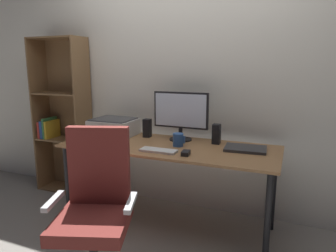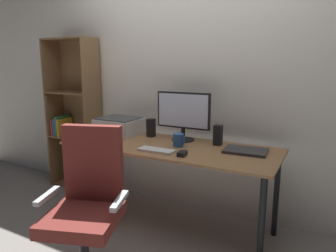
{
  "view_description": "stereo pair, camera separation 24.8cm",
  "coord_description": "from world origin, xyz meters",
  "px_view_note": "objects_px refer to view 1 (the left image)",
  "views": [
    {
      "loc": [
        0.94,
        -2.28,
        1.4
      ],
      "look_at": [
        0.01,
        -0.03,
        0.91
      ],
      "focal_mm": 32.52,
      "sensor_mm": 36.0,
      "label": 1
    },
    {
      "loc": [
        1.16,
        -2.18,
        1.4
      ],
      "look_at": [
        0.01,
        -0.03,
        0.91
      ],
      "focal_mm": 32.52,
      "sensor_mm": 36.0,
      "label": 2
    }
  ],
  "objects_px": {
    "office_chair": "(95,216)",
    "bookshelf": "(63,118)",
    "mouse": "(186,153)",
    "speaker_left": "(147,128)",
    "printer": "(114,127)",
    "keyboard": "(159,151)",
    "speaker_right": "(216,134)",
    "monitor": "(181,113)",
    "coffee_mug": "(178,140)",
    "desk": "(169,154)",
    "laptop": "(245,149)"
  },
  "relations": [
    {
      "from": "desk",
      "to": "bookshelf",
      "type": "height_order",
      "value": "bookshelf"
    },
    {
      "from": "speaker_left",
      "to": "laptop",
      "type": "bearing_deg",
      "value": -6.51
    },
    {
      "from": "mouse",
      "to": "coffee_mug",
      "type": "relative_size",
      "value": 0.89
    },
    {
      "from": "keyboard",
      "to": "mouse",
      "type": "bearing_deg",
      "value": -1.63
    },
    {
      "from": "desk",
      "to": "monitor",
      "type": "distance_m",
      "value": 0.39
    },
    {
      "from": "desk",
      "to": "keyboard",
      "type": "height_order",
      "value": "keyboard"
    },
    {
      "from": "speaker_left",
      "to": "keyboard",
      "type": "bearing_deg",
      "value": -53.77
    },
    {
      "from": "printer",
      "to": "office_chair",
      "type": "xyz_separation_m",
      "value": [
        0.46,
        -0.97,
        -0.36
      ]
    },
    {
      "from": "speaker_left",
      "to": "printer",
      "type": "distance_m",
      "value": 0.34
    },
    {
      "from": "monitor",
      "to": "coffee_mug",
      "type": "height_order",
      "value": "monitor"
    },
    {
      "from": "keyboard",
      "to": "office_chair",
      "type": "height_order",
      "value": "office_chair"
    },
    {
      "from": "desk",
      "to": "mouse",
      "type": "bearing_deg",
      "value": -43.67
    },
    {
      "from": "mouse",
      "to": "office_chair",
      "type": "distance_m",
      "value": 0.78
    },
    {
      "from": "coffee_mug",
      "to": "monitor",
      "type": "bearing_deg",
      "value": 105.05
    },
    {
      "from": "keyboard",
      "to": "speaker_right",
      "type": "bearing_deg",
      "value": 49.5
    },
    {
      "from": "mouse",
      "to": "bookshelf",
      "type": "xyz_separation_m",
      "value": [
        -1.65,
        0.57,
        0.07
      ]
    },
    {
      "from": "keyboard",
      "to": "printer",
      "type": "xyz_separation_m",
      "value": [
        -0.64,
        0.36,
        0.07
      ]
    },
    {
      "from": "mouse",
      "to": "coffee_mug",
      "type": "bearing_deg",
      "value": 115.82
    },
    {
      "from": "coffee_mug",
      "to": "keyboard",
      "type": "bearing_deg",
      "value": -110.34
    },
    {
      "from": "office_chair",
      "to": "bookshelf",
      "type": "xyz_separation_m",
      "value": [
        -1.25,
        1.16,
        0.37
      ]
    },
    {
      "from": "keyboard",
      "to": "desk",
      "type": "bearing_deg",
      "value": 90.62
    },
    {
      "from": "mouse",
      "to": "speaker_right",
      "type": "relative_size",
      "value": 0.56
    },
    {
      "from": "laptop",
      "to": "coffee_mug",
      "type": "bearing_deg",
      "value": -173.99
    },
    {
      "from": "printer",
      "to": "office_chair",
      "type": "height_order",
      "value": "office_chair"
    },
    {
      "from": "mouse",
      "to": "office_chair",
      "type": "height_order",
      "value": "office_chair"
    },
    {
      "from": "mouse",
      "to": "office_chair",
      "type": "relative_size",
      "value": 0.1
    },
    {
      "from": "coffee_mug",
      "to": "speaker_right",
      "type": "relative_size",
      "value": 0.63
    },
    {
      "from": "monitor",
      "to": "keyboard",
      "type": "xyz_separation_m",
      "value": [
        -0.02,
        -0.42,
        -0.24
      ]
    },
    {
      "from": "mouse",
      "to": "speaker_right",
      "type": "xyz_separation_m",
      "value": [
        0.13,
        0.42,
        0.07
      ]
    },
    {
      "from": "keyboard",
      "to": "speaker_left",
      "type": "relative_size",
      "value": 1.71
    },
    {
      "from": "printer",
      "to": "monitor",
      "type": "bearing_deg",
      "value": 5.01
    },
    {
      "from": "mouse",
      "to": "speaker_left",
      "type": "distance_m",
      "value": 0.68
    },
    {
      "from": "laptop",
      "to": "office_chair",
      "type": "relative_size",
      "value": 0.32
    },
    {
      "from": "speaker_right",
      "to": "coffee_mug",
      "type": "bearing_deg",
      "value": -143.82
    },
    {
      "from": "coffee_mug",
      "to": "laptop",
      "type": "distance_m",
      "value": 0.54
    },
    {
      "from": "desk",
      "to": "laptop",
      "type": "relative_size",
      "value": 5.62
    },
    {
      "from": "printer",
      "to": "office_chair",
      "type": "distance_m",
      "value": 1.13
    },
    {
      "from": "monitor",
      "to": "mouse",
      "type": "xyz_separation_m",
      "value": [
        0.2,
        -0.43,
        -0.23
      ]
    },
    {
      "from": "keyboard",
      "to": "speaker_right",
      "type": "height_order",
      "value": "speaker_right"
    },
    {
      "from": "keyboard",
      "to": "coffee_mug",
      "type": "relative_size",
      "value": 2.69
    },
    {
      "from": "mouse",
      "to": "bookshelf",
      "type": "distance_m",
      "value": 1.74
    },
    {
      "from": "monitor",
      "to": "keyboard",
      "type": "bearing_deg",
      "value": -93.28
    },
    {
      "from": "coffee_mug",
      "to": "office_chair",
      "type": "xyz_separation_m",
      "value": [
        -0.25,
        -0.82,
        -0.33
      ]
    },
    {
      "from": "coffee_mug",
      "to": "laptop",
      "type": "xyz_separation_m",
      "value": [
        0.53,
        0.09,
        -0.04
      ]
    },
    {
      "from": "keyboard",
      "to": "speaker_left",
      "type": "xyz_separation_m",
      "value": [
        -0.3,
        0.41,
        0.08
      ]
    },
    {
      "from": "speaker_left",
      "to": "printer",
      "type": "bearing_deg",
      "value": -171.45
    },
    {
      "from": "monitor",
      "to": "laptop",
      "type": "relative_size",
      "value": 1.56
    },
    {
      "from": "laptop",
      "to": "printer",
      "type": "height_order",
      "value": "printer"
    },
    {
      "from": "desk",
      "to": "speaker_left",
      "type": "bearing_deg",
      "value": 145.79
    },
    {
      "from": "speaker_right",
      "to": "printer",
      "type": "xyz_separation_m",
      "value": [
        -0.99,
        -0.05,
        -0.0
      ]
    }
  ]
}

